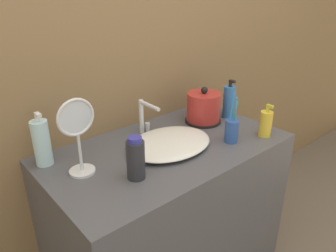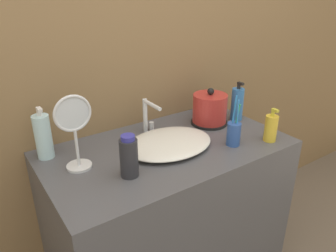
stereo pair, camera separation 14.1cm
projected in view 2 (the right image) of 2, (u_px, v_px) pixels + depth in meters
The scene contains 11 objects.
wall_back at pixel (128, 23), 1.49m from camera, with size 6.00×0.04×2.60m.
vanity_counter at pixel (168, 219), 1.61m from camera, with size 1.08×0.60×0.80m.
sink_basin at pixel (169, 143), 1.43m from camera, with size 0.40×0.31×0.04m.
faucet at pixel (148, 114), 1.54m from camera, with size 0.06×0.14×0.17m.
electric_kettle at pixel (210, 110), 1.65m from camera, with size 0.19×0.19×0.19m.
toothbrush_cup at pixel (234, 133), 1.44m from camera, with size 0.06×0.06×0.23m.
lotion_bottle at pixel (43, 136), 1.33m from camera, with size 0.07×0.07×0.22m.
shampoo_bottle at pixel (129, 157), 1.20m from camera, with size 0.07×0.07×0.17m.
mouthwash_bottle at pixel (237, 104), 1.70m from camera, with size 0.06×0.06×0.20m.
hand_cream_bottle at pixel (271, 128), 1.48m from camera, with size 0.06×0.06×0.16m.
vanity_mirror at pixel (74, 128), 1.22m from camera, with size 0.14×0.10×0.30m.
Camera 2 is at (-0.72, -0.76, 1.48)m, focal length 35.00 mm.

